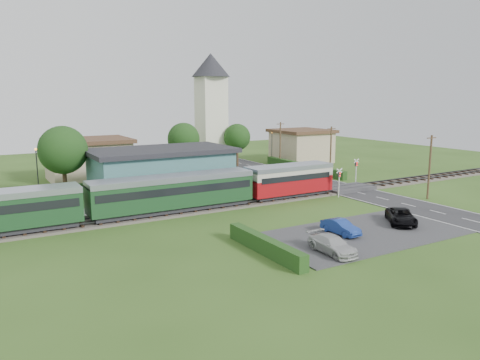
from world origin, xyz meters
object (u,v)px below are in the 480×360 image
house_west (88,159)px  train (141,195)px  car_park_silver (332,245)px  car_park_dark (401,216)px  crossing_signal_far (356,168)px  car_park_blue (341,227)px  equipment_hut (104,196)px  pedestrian_far (111,201)px  house_east (301,145)px  crossing_signal_near (339,178)px  car_on_road (275,169)px  station_building (162,171)px  pedestrian_near (243,184)px  church_tower (211,101)px

house_west → train: bearing=-91.1°
car_park_silver → car_park_dark: size_ratio=0.93×
crossing_signal_far → car_park_blue: size_ratio=0.91×
equipment_hut → crossing_signal_far: size_ratio=0.78×
pedestrian_far → house_east: bearing=-47.4°
crossing_signal_near → car_park_dark: 11.61m
car_park_blue → car_park_silver: size_ratio=0.83×
crossing_signal_far → pedestrian_far: crossing_signal_far is taller
train → car_on_road: bearing=30.5°
house_east → car_park_silver: size_ratio=2.03×
station_building → car_on_road: station_building is taller
crossing_signal_far → car_park_silver: crossing_signal_far is taller
pedestrian_far → station_building: bearing=-35.8°
crossing_signal_near → pedestrian_near: bearing=146.3°
train → car_on_road: (25.10, 14.80, -1.59)m
crossing_signal_far → car_park_dark: size_ratio=0.71×
house_west → car_park_blue: house_west is taller
car_park_silver → car_park_dark: car_park_dark is taller
house_west → crossing_signal_near: size_ratio=3.30×
church_tower → car_park_blue: bearing=-101.8°
car_park_silver → pedestrian_near: size_ratio=2.42×
station_building → pedestrian_far: (-7.37, -5.84, -1.43)m
house_east → crossing_signal_far: house_east is taller
equipment_hut → house_west: house_west is taller
station_building → crossing_signal_far: 24.51m
station_building → car_on_road: bearing=16.5°
equipment_hut → pedestrian_near: bearing=1.3°
car_park_dark → car_park_blue: bearing=-144.6°
crossing_signal_far → car_park_silver: 27.92m
house_west → car_park_dark: 41.07m
house_east → car_park_blue: 42.27m
crossing_signal_far → car_park_blue: (-16.80, -15.67, -1.47)m
car_on_road → crossing_signal_far: bearing=178.0°
house_west → car_park_silver: bearing=-78.4°
church_tower → car_on_road: bearing=-67.5°
train → equipment_hut: bearing=128.5°
car_park_silver → house_east: bearing=57.1°
house_east → pedestrian_near: bearing=-140.6°
station_building → car_park_dark: station_building is taller
house_west → crossing_signal_near: (21.40, -25.41, -0.65)m
crossing_signal_near → car_park_blue: crossing_signal_near is taller
house_west → car_park_dark: size_ratio=2.33×
house_west → church_tower: bearing=8.5°
car_park_dark → house_east: bearing=103.1°
house_west → pedestrian_far: 20.05m
crossing_signal_far → car_park_blue: 23.02m
house_west → crossing_signal_far: 35.26m
church_tower → car_on_road: 15.49m
house_east → train: bearing=-148.2°
house_east → car_park_dark: bearing=-114.8°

